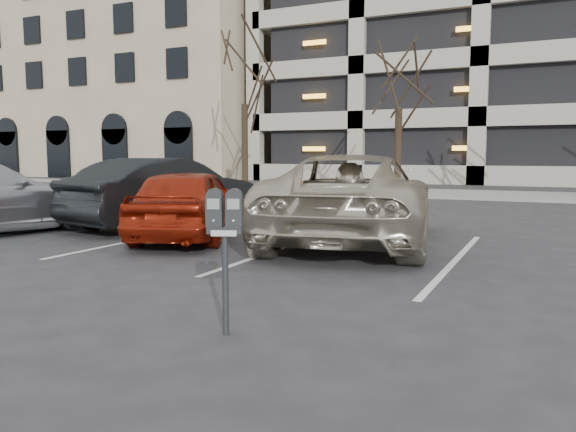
# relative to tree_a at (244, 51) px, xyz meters

# --- Properties ---
(ground) EXTENTS (140.00, 140.00, 0.00)m
(ground) POSITION_rel_tree_a_xyz_m (10.00, -16.00, -6.12)
(ground) COLOR #28282B
(ground) RESTS_ON ground
(sidewalk) EXTENTS (80.00, 4.00, 0.12)m
(sidewalk) POSITION_rel_tree_a_xyz_m (10.00, 0.00, -6.06)
(sidewalk) COLOR gray
(sidewalk) RESTS_ON ground
(stall_lines) EXTENTS (16.90, 5.20, 0.00)m
(stall_lines) POSITION_rel_tree_a_xyz_m (8.60, -13.70, -6.11)
(stall_lines) COLOR silver
(stall_lines) RESTS_ON ground
(office_building) EXTENTS (26.00, 16.20, 15.00)m
(office_building) POSITION_rel_tree_a_xyz_m (-18.00, 13.92, 1.37)
(office_building) COLOR gray
(office_building) RESTS_ON ground
(tree_a) EXTENTS (3.73, 3.73, 8.47)m
(tree_a) POSITION_rel_tree_a_xyz_m (0.00, 0.00, 0.00)
(tree_a) COLOR black
(tree_a) RESTS_ON ground
(tree_b) EXTENTS (3.34, 3.34, 7.59)m
(tree_b) POSITION_rel_tree_a_xyz_m (7.00, 0.00, -0.64)
(tree_b) COLOR black
(tree_b) RESTS_ON ground
(parking_meter) EXTENTS (0.34, 0.23, 1.25)m
(parking_meter) POSITION_rel_tree_a_xyz_m (10.13, -18.10, -5.16)
(parking_meter) COLOR black
(parking_meter) RESTS_ON ground
(suv_silver) EXTENTS (3.64, 6.03, 1.57)m
(suv_silver) POSITION_rel_tree_a_xyz_m (9.43, -12.60, -5.34)
(suv_silver) COLOR beige
(suv_silver) RESTS_ON ground
(car_red) EXTENTS (2.92, 4.22, 1.33)m
(car_red) POSITION_rel_tree_a_xyz_m (6.54, -13.56, -5.45)
(car_red) COLOR maroon
(car_red) RESTS_ON ground
(car_dark) EXTENTS (2.41, 4.75, 1.49)m
(car_dark) POSITION_rel_tree_a_xyz_m (5.05, -12.31, -5.37)
(car_dark) COLOR black
(car_dark) RESTS_ON ground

